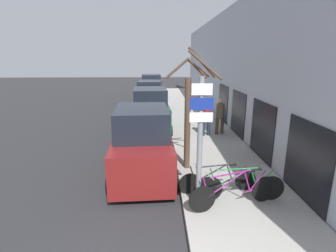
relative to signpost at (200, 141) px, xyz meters
name	(u,v)px	position (x,y,z in m)	size (l,w,h in m)	color
ground_plane	(152,131)	(-1.37, 7.69, -1.91)	(80.00, 80.00, 0.00)	#28282B
sidewalk_curb	(193,118)	(1.23, 10.49, -1.84)	(3.20, 32.00, 0.15)	#9E9B93
building_facade	(223,68)	(2.98, 10.42, 1.31)	(0.23, 32.00, 6.50)	#B2B7C1
signpost	(200,141)	(0.00, 0.00, 0.00)	(0.54, 0.15, 3.26)	gray
bicycle_0	(234,192)	(0.91, -0.01, -1.36)	(2.38, 0.73, 0.96)	black
bicycle_1	(241,186)	(1.16, 0.29, -1.37)	(2.31, 0.44, 0.93)	black
bicycle_2	(218,180)	(0.67, 0.76, -1.40)	(2.20, 0.44, 0.83)	black
parked_car_0	(143,145)	(-1.52, 2.36, -0.88)	(2.19, 4.33, 2.29)	maroon
parked_car_1	(150,112)	(-1.42, 7.64, -0.87)	(2.22, 4.26, 2.30)	#144728
parked_car_2	(150,97)	(-1.60, 13.37, -0.91)	(2.21, 4.40, 2.20)	navy
parked_car_3	(151,88)	(-1.69, 18.70, -0.87)	(2.31, 4.46, 2.33)	silver
pedestrian_near	(220,114)	(2.02, 6.53, -0.76)	(0.44, 0.39, 1.74)	#4C3D2D
pedestrian_far	(206,115)	(1.30, 6.28, -0.78)	(0.43, 0.38, 1.71)	#1E2338
street_tree	(190,112)	(0.04, 2.50, 0.19)	(1.70, 1.49, 4.00)	#4C3828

